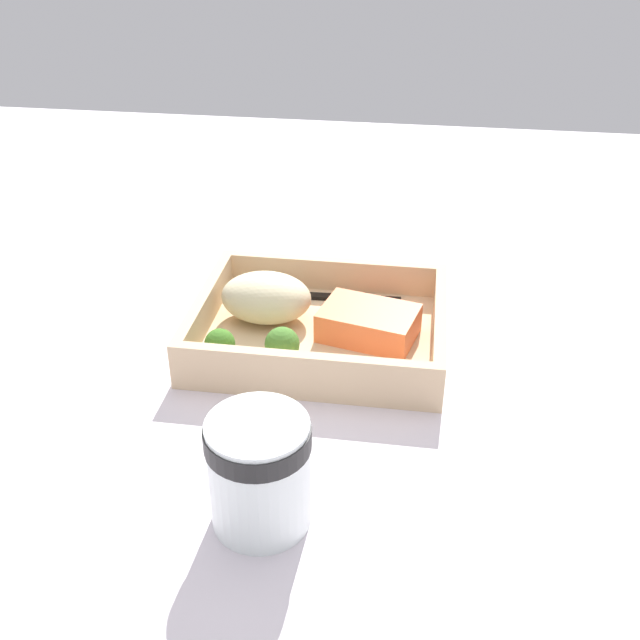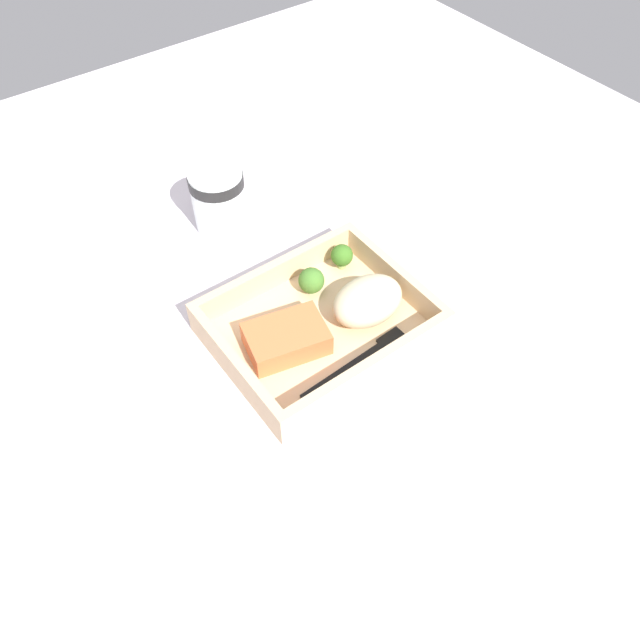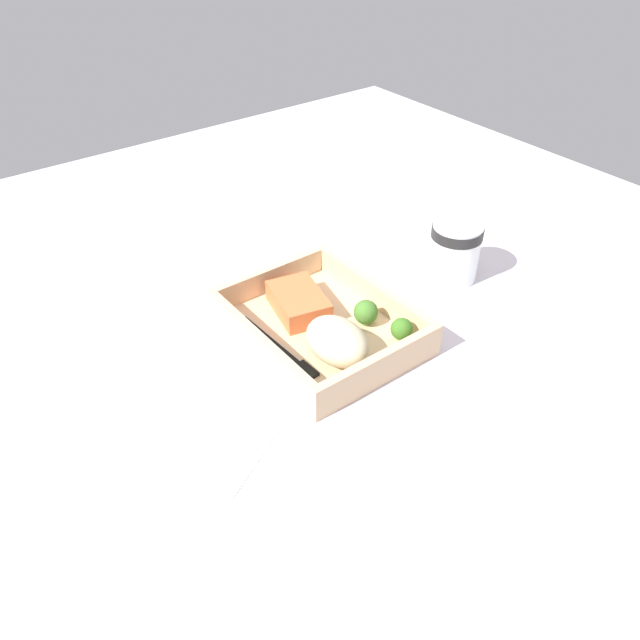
# 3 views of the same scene
# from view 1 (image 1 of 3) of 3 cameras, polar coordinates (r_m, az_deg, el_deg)

# --- Properties ---
(ground_plane) EXTENTS (1.60, 1.60, 0.02)m
(ground_plane) POSITION_cam_1_polar(r_m,az_deg,el_deg) (0.80, -0.00, -2.26)
(ground_plane) COLOR silver
(takeout_tray) EXTENTS (0.26, 0.21, 0.01)m
(takeout_tray) POSITION_cam_1_polar(r_m,az_deg,el_deg) (0.79, -0.00, -1.30)
(takeout_tray) COLOR #D3B289
(takeout_tray) RESTS_ON ground_plane
(tray_rim) EXTENTS (0.26, 0.21, 0.04)m
(tray_rim) POSITION_cam_1_polar(r_m,az_deg,el_deg) (0.78, -0.00, 0.21)
(tray_rim) COLOR #D3B289
(tray_rim) RESTS_ON takeout_tray
(salmon_fillet) EXTENTS (0.11, 0.09, 0.03)m
(salmon_fillet) POSITION_cam_1_polar(r_m,az_deg,el_deg) (0.78, 3.72, -0.25)
(salmon_fillet) COLOR orange
(salmon_fillet) RESTS_ON takeout_tray
(mashed_potatoes) EXTENTS (0.10, 0.07, 0.05)m
(mashed_potatoes) POSITION_cam_1_polar(r_m,az_deg,el_deg) (0.80, -4.12, 1.72)
(mashed_potatoes) COLOR beige
(mashed_potatoes) RESTS_ON takeout_tray
(broccoli_floret_1) EXTENTS (0.03, 0.03, 0.04)m
(broccoli_floret_1) POSITION_cam_1_polar(r_m,az_deg,el_deg) (0.73, -2.90, -1.89)
(broccoli_floret_1) COLOR #769B57
(broccoli_floret_1) RESTS_ON takeout_tray
(broccoli_floret_2) EXTENTS (0.03, 0.03, 0.04)m
(broccoli_floret_2) POSITION_cam_1_polar(r_m,az_deg,el_deg) (0.74, -7.64, -1.86)
(broccoli_floret_2) COLOR #89A55A
(broccoli_floret_2) RESTS_ON takeout_tray
(fork) EXTENTS (0.16, 0.02, 0.00)m
(fork) POSITION_cam_1_polar(r_m,az_deg,el_deg) (0.85, 0.12, 1.80)
(fork) COLOR black
(fork) RESTS_ON takeout_tray
(paper_cup) EXTENTS (0.08, 0.08, 0.09)m
(paper_cup) POSITION_cam_1_polar(r_m,az_deg,el_deg) (0.57, -4.66, -11.12)
(paper_cup) COLOR white
(paper_cup) RESTS_ON ground_plane
(receipt_slip) EXTENTS (0.12, 0.14, 0.00)m
(receipt_slip) POSITION_cam_1_polar(r_m,az_deg,el_deg) (0.99, -4.29, 5.29)
(receipt_slip) COLOR white
(receipt_slip) RESTS_ON ground_plane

